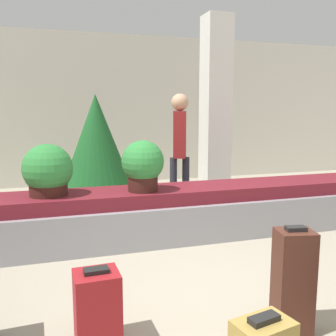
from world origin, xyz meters
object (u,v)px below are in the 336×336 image
object	(u,v)px
traveler_0	(180,142)
pillar	(215,110)
potted_plant_1	(48,171)
decorated_tree	(97,145)
potted_plant_0	(143,165)
suitcase_5	(293,282)
suitcase_2	(97,308)

from	to	relation	value
traveler_0	pillar	bearing A→B (deg)	152.02
potted_plant_1	traveler_0	size ratio (longest dim) A/B	0.32
potted_plant_1	decorated_tree	bearing A→B (deg)	68.31
potted_plant_1	potted_plant_0	bearing A→B (deg)	-4.51
suitcase_5	decorated_tree	xyz separation A→B (m)	(-0.90, 4.14, 0.63)
pillar	decorated_tree	world-z (taller)	pillar
pillar	potted_plant_1	bearing A→B (deg)	-148.06
potted_plant_0	potted_plant_1	bearing A→B (deg)	175.49
suitcase_5	potted_plant_1	world-z (taller)	potted_plant_1
pillar	traveler_0	bearing A→B (deg)	-139.63
traveler_0	suitcase_2	bearing A→B (deg)	-6.64
pillar	decorated_tree	xyz separation A→B (m)	(-2.08, 0.13, -0.58)
suitcase_2	traveler_0	bearing A→B (deg)	59.44
suitcase_5	traveler_0	size ratio (longest dim) A/B	0.43
potted_plant_1	traveler_0	distance (m)	2.15
pillar	traveler_0	xyz separation A→B (m)	(-0.93, -0.79, -0.48)
potted_plant_0	traveler_0	xyz separation A→B (m)	(0.82, 1.06, 0.17)
pillar	potted_plant_0	xyz separation A→B (m)	(-1.75, -1.85, -0.66)
suitcase_2	suitcase_5	xyz separation A→B (m)	(1.35, -0.26, 0.12)
pillar	decorated_tree	distance (m)	2.16
traveler_0	potted_plant_0	bearing A→B (deg)	-16.23
traveler_0	decorated_tree	world-z (taller)	decorated_tree
pillar	suitcase_2	distance (m)	4.71
suitcase_5	potted_plant_0	bearing A→B (deg)	116.72
pillar	traveler_0	size ratio (longest dim) A/B	1.74
potted_plant_0	potted_plant_1	xyz separation A→B (m)	(-1.08, 0.08, -0.04)
suitcase_5	traveler_0	world-z (taller)	traveler_0
pillar	suitcase_5	size ratio (longest dim) A/B	4.06
potted_plant_0	potted_plant_1	size ratio (longest dim) A/B	1.04
suitcase_2	decorated_tree	xyz separation A→B (m)	(0.44, 3.88, 0.75)
decorated_tree	suitcase_2	bearing A→B (deg)	-96.53
pillar	potted_plant_0	size ratio (longest dim) A/B	5.26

